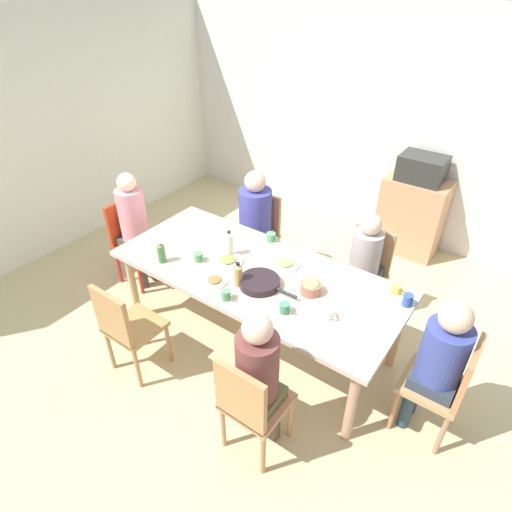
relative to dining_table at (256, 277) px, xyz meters
The scene contains 32 objects.
ground_plane 0.70m from the dining_table, ahead, with size 6.82×6.82×0.00m, color #C4B484.
wall_back 2.65m from the dining_table, 90.00° to the left, with size 5.92×0.12×2.60m, color silver.
wall_left 2.96m from the dining_table, behind, with size 0.12×5.29×2.60m, color silver.
dining_table is the anchor object (origin of this frame).
chair_0 1.11m from the dining_table, 123.91° to the right, with size 0.40×0.40×0.90m.
chair_1 1.61m from the dining_table, ahead, with size 0.40×0.40×0.90m.
person_1 1.51m from the dining_table, ahead, with size 0.30×0.30×1.18m.
chair_2 1.11m from the dining_table, 123.91° to the left, with size 0.40×0.40×0.90m.
person_2 1.02m from the dining_table, 126.69° to the left, with size 0.34×0.34×1.21m.
chair_3 1.11m from the dining_table, 56.09° to the right, with size 0.40×0.40×0.90m.
person_3 1.02m from the dining_table, 53.22° to the right, with size 0.30×0.30×1.21m.
chair_4 1.61m from the dining_table, behind, with size 0.40×0.40×0.90m.
person_4 1.51m from the dining_table, behind, with size 0.30×0.30×1.25m.
chair_5 1.11m from the dining_table, 56.09° to the left, with size 0.40×0.40×0.90m.
person_5 1.02m from the dining_table, 53.16° to the left, with size 0.30×0.30×1.13m.
plate_0 0.37m from the dining_table, 119.79° to the right, with size 0.21×0.21×0.04m.
plate_1 0.27m from the dining_table, 54.99° to the left, with size 0.25×0.25×0.04m.
plate_2 0.28m from the dining_table, behind, with size 0.26×0.26×0.04m.
bowl_0 0.52m from the dining_table, ahead, with size 0.16×0.16×0.10m.
serving_pan 0.22m from the dining_table, 44.99° to the right, with size 0.50×0.32×0.06m.
cup_0 0.50m from the dining_table, 109.50° to the left, with size 0.12×0.09×0.08m.
cup_1 0.56m from the dining_table, 31.59° to the right, with size 0.11×0.08×0.08m.
cup_2 1.12m from the dining_table, 21.24° to the left, with size 0.12×0.08×0.07m.
cup_3 0.52m from the dining_table, 160.96° to the right, with size 0.11×0.08×0.07m.
cup_4 0.77m from the dining_table, 11.96° to the right, with size 0.11×0.08×0.07m.
cup_5 0.44m from the dining_table, 86.03° to the right, with size 0.11×0.07×0.08m.
cup_6 1.21m from the dining_table, 15.04° to the left, with size 0.11×0.07×0.10m.
bottle_0 0.28m from the dining_table, 91.45° to the right, with size 0.07×0.07×0.21m.
bottle_1 0.38m from the dining_table, 169.93° to the left, with size 0.07×0.07×0.24m.
bottle_2 0.83m from the dining_table, 153.67° to the right, with size 0.07×0.07×0.20m.
side_cabinet 2.37m from the dining_table, 75.92° to the left, with size 0.70×0.44×0.90m, color tan.
microwave 2.38m from the dining_table, 75.92° to the left, with size 0.48×0.36×0.28m, color #2C2E2A.
Camera 1 is at (1.67, -2.30, 2.87)m, focal length 29.94 mm.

